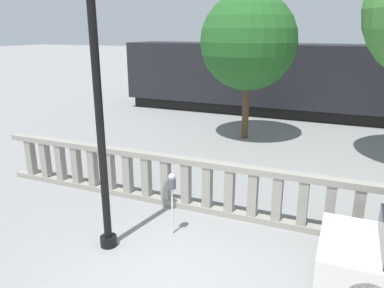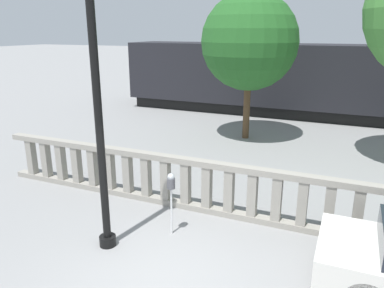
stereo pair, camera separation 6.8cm
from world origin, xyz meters
The scene contains 6 objects.
ground_plane centered at (0.00, 0.00, 0.00)m, with size 160.00×160.00×0.00m, color gray.
balustrade centered at (0.00, 2.78, 0.63)m, with size 12.23×0.24×1.26m.
lamppost centered at (-1.55, 0.68, 3.24)m, with size 0.37×0.37×5.74m.
parking_meter centered at (-0.59, 1.58, 1.08)m, with size 0.17×0.17×1.35m.
train_near centered at (2.96, 14.06, 1.81)m, with size 22.70×2.70×4.04m.
tree_right centered at (-1.12, 9.23, 3.66)m, with size 3.58×3.58×5.46m.
Camera 2 is at (2.55, -4.65, 4.10)m, focal length 35.00 mm.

